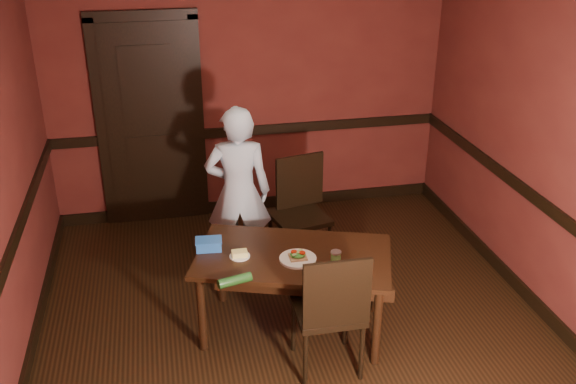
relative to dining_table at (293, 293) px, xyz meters
name	(u,v)px	position (x,y,z in m)	size (l,w,h in m)	color
floor	(297,332)	(0.02, -0.05, -0.34)	(4.00, 4.50, 0.01)	black
wall_back	(249,88)	(0.02, 2.20, 1.01)	(4.00, 0.02, 2.70)	#581F1A
wall_right	(557,152)	(2.02, -0.05, 1.01)	(0.02, 4.50, 2.70)	#581F1A
dado_back	(250,131)	(0.02, 2.19, 0.56)	(4.00, 0.03, 0.10)	black
dado_left	(8,260)	(-1.96, -0.05, 0.56)	(0.03, 4.50, 0.10)	black
dado_right	(545,206)	(2.01, -0.05, 0.56)	(0.03, 4.50, 0.10)	black
baseboard_back	(252,204)	(0.02, 2.19, -0.28)	(4.00, 0.03, 0.12)	black
baseboard_left	(29,360)	(-1.96, -0.05, -0.28)	(0.03, 4.50, 0.12)	black
baseboard_right	(528,296)	(2.01, -0.05, -0.28)	(0.03, 4.50, 0.12)	black
door	(150,120)	(-0.98, 2.17, 0.75)	(1.05, 0.07, 2.20)	black
dining_table	(293,293)	(0.00, 0.00, 0.00)	(1.44, 0.81, 0.67)	black
chair_far	(300,216)	(0.27, 0.96, 0.16)	(0.46, 0.46, 0.99)	black
chair_near	(327,307)	(0.14, -0.45, 0.16)	(0.46, 0.46, 0.99)	black
person	(238,192)	(-0.28, 0.96, 0.44)	(0.57, 0.37, 1.55)	silver
sandwich_plate	(298,258)	(0.02, -0.08, 0.36)	(0.27, 0.27, 0.07)	silver
sauce_jar	(336,257)	(0.28, -0.17, 0.38)	(0.08, 0.08, 0.09)	#5C9543
cheese_saucer	(240,255)	(-0.40, 0.05, 0.36)	(0.15, 0.15, 0.05)	silver
food_tub	(209,244)	(-0.61, 0.21, 0.38)	(0.21, 0.15, 0.08)	blue
wrapped_veg	(235,280)	(-0.48, -0.31, 0.37)	(0.07, 0.07, 0.24)	#194416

